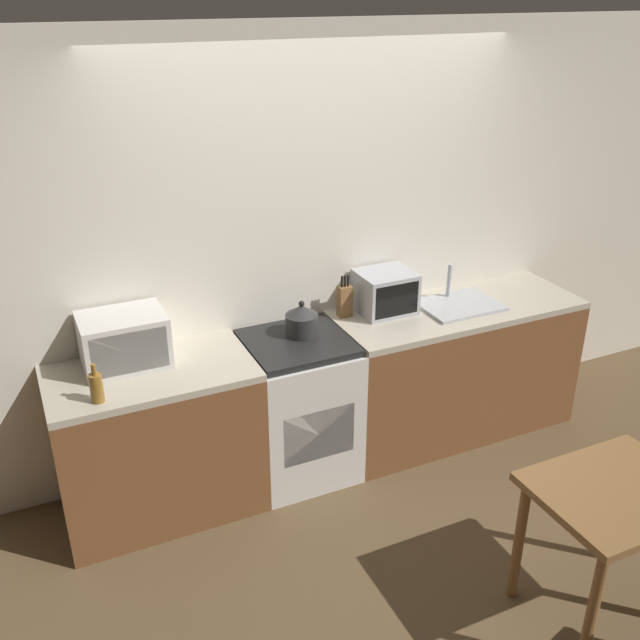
# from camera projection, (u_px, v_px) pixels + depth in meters

# --- Properties ---
(ground_plane) EXTENTS (16.00, 16.00, 0.00)m
(ground_plane) POSITION_uv_depth(u_px,v_px,m) (382.00, 512.00, 4.11)
(ground_plane) COLOR brown
(wall_back) EXTENTS (10.00, 0.06, 2.60)m
(wall_back) POSITION_uv_depth(u_px,v_px,m) (314.00, 250.00, 4.32)
(wall_back) COLOR silver
(wall_back) RESTS_ON ground_plane
(counter_left_run) EXTENTS (1.10, 0.62, 0.90)m
(counter_left_run) POSITION_uv_depth(u_px,v_px,m) (158.00, 441.00, 3.98)
(counter_left_run) COLOR brown
(counter_left_run) RESTS_ON ground_plane
(counter_right_run) EXTENTS (1.63, 0.62, 0.90)m
(counter_right_run) POSITION_uv_depth(u_px,v_px,m) (453.00, 368.00, 4.73)
(counter_right_run) COLOR brown
(counter_right_run) RESTS_ON ground_plane
(stove_range) EXTENTS (0.61, 0.62, 0.90)m
(stove_range) POSITION_uv_depth(u_px,v_px,m) (298.00, 407.00, 4.30)
(stove_range) COLOR silver
(stove_range) RESTS_ON ground_plane
(kettle) EXTENTS (0.19, 0.19, 0.21)m
(kettle) POSITION_uv_depth(u_px,v_px,m) (302.00, 320.00, 4.13)
(kettle) COLOR #2D2D2D
(kettle) RESTS_ON stove_range
(microwave) EXTENTS (0.45, 0.33, 0.29)m
(microwave) POSITION_uv_depth(u_px,v_px,m) (124.00, 340.00, 3.79)
(microwave) COLOR silver
(microwave) RESTS_ON counter_left_run
(bottle) EXTENTS (0.07, 0.07, 0.21)m
(bottle) POSITION_uv_depth(u_px,v_px,m) (96.00, 387.00, 3.47)
(bottle) COLOR olive
(bottle) RESTS_ON counter_left_run
(knife_block) EXTENTS (0.08, 0.07, 0.27)m
(knife_block) POSITION_uv_depth(u_px,v_px,m) (345.00, 300.00, 4.36)
(knife_block) COLOR brown
(knife_block) RESTS_ON counter_right_run
(toaster_oven) EXTENTS (0.34, 0.30, 0.26)m
(toaster_oven) POSITION_uv_depth(u_px,v_px,m) (385.00, 292.00, 4.42)
(toaster_oven) COLOR #ADAFB5
(toaster_oven) RESTS_ON counter_right_run
(sink_basin) EXTENTS (0.50, 0.38, 0.24)m
(sink_basin) POSITION_uv_depth(u_px,v_px,m) (459.00, 304.00, 4.53)
(sink_basin) COLOR #ADAFB5
(sink_basin) RESTS_ON counter_right_run
(dining_table) EXTENTS (0.73, 0.60, 0.73)m
(dining_table) POSITION_uv_depth(u_px,v_px,m) (614.00, 510.00, 3.22)
(dining_table) COLOR brown
(dining_table) RESTS_ON ground_plane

